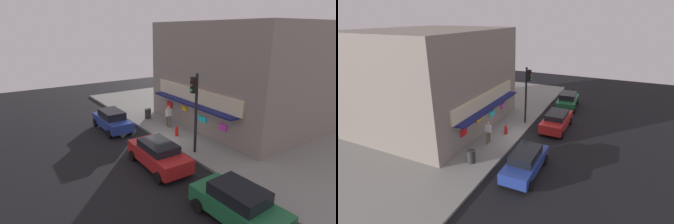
% 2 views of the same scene
% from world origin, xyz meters
% --- Properties ---
extents(ground_plane, '(49.00, 49.00, 0.00)m').
position_xyz_m(ground_plane, '(0.00, 0.00, 0.00)').
color(ground_plane, black).
extents(sidewalk, '(32.67, 13.33, 0.16)m').
position_xyz_m(sidewalk, '(0.00, 6.67, 0.08)').
color(sidewalk, gray).
rests_on(sidewalk, ground_plane).
extents(corner_building, '(12.44, 10.86, 8.15)m').
position_xyz_m(corner_building, '(-0.28, 8.03, 4.24)').
color(corner_building, gray).
rests_on(corner_building, sidewalk).
extents(traffic_light, '(0.32, 0.58, 5.07)m').
position_xyz_m(traffic_light, '(2.74, 0.57, 3.42)').
color(traffic_light, black).
rests_on(traffic_light, sidewalk).
extents(fire_hydrant, '(0.50, 0.26, 0.79)m').
position_xyz_m(fire_hydrant, '(-0.16, 1.27, 0.54)').
color(fire_hydrant, red).
rests_on(fire_hydrant, sidewalk).
extents(trash_can, '(0.54, 0.54, 0.88)m').
position_xyz_m(trash_can, '(-5.01, 1.57, 0.60)').
color(trash_can, '#2D2D2D').
rests_on(trash_can, sidewalk).
extents(pedestrian, '(0.52, 0.57, 1.75)m').
position_xyz_m(pedestrian, '(-2.12, 1.85, 1.13)').
color(pedestrian, brown).
rests_on(pedestrian, sidewalk).
extents(parked_car_red, '(4.50, 2.14, 1.55)m').
position_xyz_m(parked_car_red, '(2.90, -2.17, 0.82)').
color(parked_car_red, '#AD1E1E').
rests_on(parked_car_red, ground_plane).
extents(parked_car_blue, '(4.39, 1.98, 1.61)m').
position_xyz_m(parked_car_blue, '(-4.41, -2.02, 0.83)').
color(parked_car_blue, navy).
rests_on(parked_car_blue, ground_plane).
extents(parked_car_green, '(4.24, 2.25, 1.62)m').
position_xyz_m(parked_car_green, '(8.78, -1.90, 0.83)').
color(parked_car_green, '#1E6038').
rests_on(parked_car_green, ground_plane).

